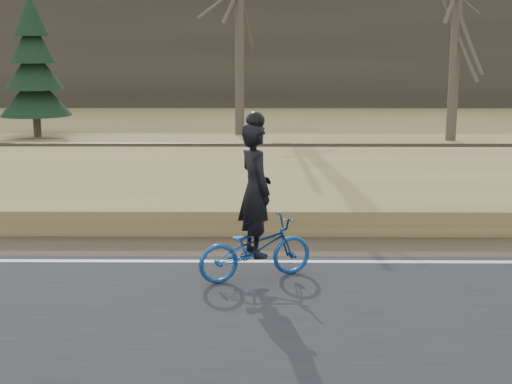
{
  "coord_description": "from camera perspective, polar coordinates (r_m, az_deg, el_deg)",
  "views": [
    {
      "loc": [
        5.81,
        -10.35,
        3.35
      ],
      "look_at": [
        5.72,
        0.5,
        1.1
      ],
      "focal_mm": 50.0,
      "sensor_mm": 36.0,
      "label": 1
    }
  ],
  "objects": [
    {
      "name": "bare_tree_right",
      "position": [
        26.2,
        15.77,
        12.8
      ],
      "size": [
        0.36,
        0.36,
        8.08
      ],
      "primitive_type": "cylinder",
      "color": "#50483B",
      "rests_on": "ground"
    },
    {
      "name": "bare_tree_center",
      "position": [
        26.99,
        -1.35,
        13.58
      ],
      "size": [
        0.36,
        0.36,
        8.46
      ],
      "primitive_type": "cylinder",
      "color": "#50483B",
      "rests_on": "ground"
    },
    {
      "name": "cyclist",
      "position": [
        10.07,
        -0.05,
        -2.58
      ],
      "size": [
        1.79,
        1.2,
        2.39
      ],
      "rotation": [
        0.0,
        0.0,
        1.96
      ],
      "color": "navy",
      "rests_on": "road"
    },
    {
      "name": "railroad",
      "position": [
        19.46,
        -16.92,
        2.87
      ],
      "size": [
        120.0,
        2.4,
        0.29
      ],
      "color": "black",
      "rests_on": "ballast"
    },
    {
      "name": "conifer",
      "position": [
        27.54,
        -17.36,
        9.31
      ],
      "size": [
        2.6,
        2.6,
        5.17
      ],
      "color": "#50483B",
      "rests_on": "ground"
    },
    {
      "name": "ballast",
      "position": [
        19.5,
        -16.87,
        1.99
      ],
      "size": [
        120.0,
        3.0,
        0.45
      ],
      "primitive_type": "cube",
      "color": "slate",
      "rests_on": "ground"
    },
    {
      "name": "treeline_backdrop",
      "position": [
        40.77,
        -7.85,
        11.11
      ],
      "size": [
        120.0,
        4.0,
        6.0
      ],
      "primitive_type": "cube",
      "color": "#383328",
      "rests_on": "ground"
    }
  ]
}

